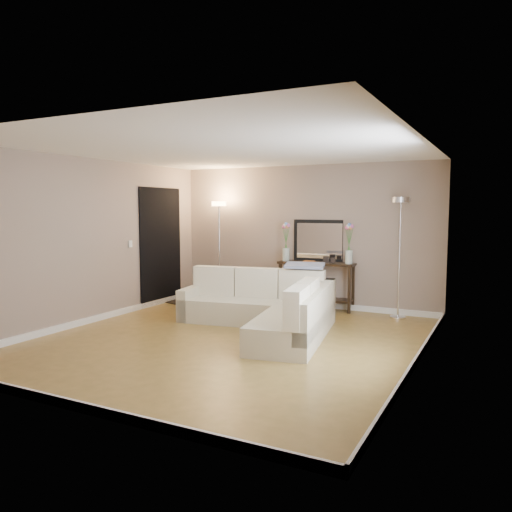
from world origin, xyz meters
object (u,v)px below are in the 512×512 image
at_px(console_table, 312,282).
at_px(floor_lamp_lit, 219,231).
at_px(floor_lamp_unlit, 400,233).
at_px(sectional_sofa, 269,308).

xyz_separation_m(console_table, floor_lamp_lit, (-1.88, -0.11, 0.89)).
bearing_deg(floor_lamp_unlit, floor_lamp_lit, 179.96).
bearing_deg(sectional_sofa, console_table, 89.26).
xyz_separation_m(console_table, floor_lamp_unlit, (1.57, -0.12, 0.93)).
distance_m(sectional_sofa, floor_lamp_lit, 2.68).
relative_size(floor_lamp_lit, floor_lamp_unlit, 0.97).
distance_m(console_table, floor_lamp_lit, 2.08).
distance_m(sectional_sofa, console_table, 1.75).
relative_size(sectional_sofa, console_table, 1.97).
relative_size(sectional_sofa, floor_lamp_unlit, 1.39).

